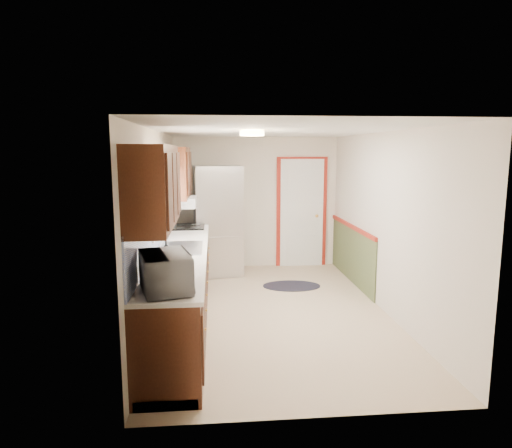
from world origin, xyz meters
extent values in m
cube|color=tan|center=(0.00, 0.00, 0.00)|extent=(3.20, 5.20, 0.12)
cube|color=white|center=(0.00, 0.00, 2.40)|extent=(3.20, 5.20, 0.12)
cube|color=beige|center=(0.00, 2.50, 1.20)|extent=(3.20, 0.10, 2.40)
cube|color=beige|center=(0.00, -2.50, 1.20)|extent=(3.20, 0.10, 2.40)
cube|color=beige|center=(-1.50, 0.00, 1.20)|extent=(0.10, 5.20, 2.40)
cube|color=beige|center=(1.50, 0.00, 1.20)|extent=(0.10, 5.20, 2.40)
cube|color=#35170C|center=(-1.20, -0.30, 0.45)|extent=(0.60, 4.00, 0.90)
cube|color=silver|center=(-1.19, -0.30, 0.92)|extent=(0.63, 4.00, 0.04)
cube|color=#5F84E9|center=(-1.49, -0.30, 1.22)|extent=(0.02, 4.00, 0.55)
cube|color=#35170C|center=(-1.32, -1.60, 1.83)|extent=(0.35, 1.40, 0.75)
cube|color=#35170C|center=(-1.32, 1.10, 1.83)|extent=(0.35, 1.20, 0.75)
cube|color=white|center=(-1.49, -0.20, 1.62)|extent=(0.02, 1.00, 0.90)
cube|color=red|center=(-1.44, -0.20, 1.97)|extent=(0.05, 1.12, 0.24)
cube|color=#B7B7BC|center=(-1.19, -0.20, 0.95)|extent=(0.52, 0.82, 0.02)
cube|color=white|center=(-1.27, 1.15, 1.38)|extent=(0.45, 0.60, 0.15)
cube|color=maroon|center=(0.85, 2.47, 1.00)|extent=(0.94, 0.05, 2.08)
cube|color=white|center=(0.85, 2.44, 1.00)|extent=(0.80, 0.04, 2.00)
cube|color=#46522E|center=(1.49, 1.35, 0.45)|extent=(0.02, 2.30, 0.90)
cube|color=maroon|center=(1.48, 1.35, 0.92)|extent=(0.04, 2.30, 0.06)
cylinder|color=#FFD88C|center=(-0.30, -0.20, 2.36)|extent=(0.30, 0.30, 0.06)
imported|color=white|center=(-1.20, -1.95, 1.14)|extent=(0.47, 0.66, 0.40)
cube|color=#B7B7BC|center=(-0.71, 2.05, 0.95)|extent=(0.87, 0.82, 1.90)
cylinder|color=black|center=(-0.97, 1.64, 0.85)|extent=(0.02, 0.02, 1.33)
ellipsoid|color=black|center=(0.45, 1.13, 0.01)|extent=(0.96, 0.66, 0.01)
cube|color=black|center=(-1.19, 1.40, 0.95)|extent=(0.51, 0.61, 0.02)
camera|label=1|loc=(-0.78, -5.85, 2.15)|focal=32.00mm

